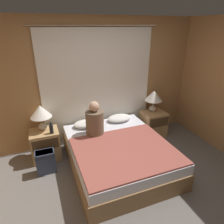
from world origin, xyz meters
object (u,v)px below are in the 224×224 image
bed (118,154)px  beer_bottle_on_left_stand (51,129)px  backpack_on_floor (46,161)px  pillow_left (86,124)px  person_left_in_bed (95,121)px  lamp_left (41,113)px  pillow_right (119,118)px  lamp_right (154,97)px  nightstand_left (46,145)px  nightstand_right (153,124)px

bed → beer_bottle_on_left_stand: (-1.03, 0.59, 0.41)m
beer_bottle_on_left_stand → backpack_on_floor: beer_bottle_on_left_stand is taller
pillow_left → person_left_in_bed: bearing=-78.8°
lamp_left → pillow_right: bearing=-0.7°
bed → lamp_left: size_ratio=4.12×
pillow_left → pillow_right: bearing=0.0°
lamp_right → bed: bearing=-145.7°
bed → nightstand_left: size_ratio=3.49×
pillow_left → beer_bottle_on_left_stand: 0.71m
beer_bottle_on_left_stand → bed: bearing=-30.0°
pillow_left → pillow_right: size_ratio=1.00×
bed → lamp_left: lamp_left is taller
bed → nightstand_right: (1.16, 0.71, 0.04)m
bed → nightstand_left: 1.37m
person_left_in_bed → backpack_on_floor: bearing=-171.7°
nightstand_right → backpack_on_floor: 2.41m
lamp_left → backpack_on_floor: (-0.04, -0.51, -0.67)m
bed → pillow_right: size_ratio=3.88×
lamp_left → lamp_right: bearing=0.0°
bed → backpack_on_floor: (-1.20, 0.28, -0.01)m
pillow_left → lamp_left: bearing=178.7°
nightstand_left → pillow_left: pillow_left is taller
beer_bottle_on_left_stand → backpack_on_floor: 0.55m
bed → person_left_in_bed: person_left_in_bed is taller
nightstand_left → backpack_on_floor: nightstand_left is taller
bed → beer_bottle_on_left_stand: beer_bottle_on_left_stand is taller
nightstand_right → lamp_left: bearing=178.1°
lamp_left → person_left_in_bed: 0.97m
bed → person_left_in_bed: 0.72m
lamp_left → backpack_on_floor: 0.84m
nightstand_left → lamp_left: lamp_left is taller
lamp_right → pillow_right: lamp_right is taller
beer_bottle_on_left_stand → pillow_right: bearing=7.5°
nightstand_left → pillow_right: 1.54m
lamp_left → pillow_right: (1.52, -0.02, -0.36)m
nightstand_left → beer_bottle_on_left_stand: bearing=-41.8°
bed → lamp_left: 1.56m
lamp_right → person_left_in_bed: person_left_in_bed is taller
pillow_right → beer_bottle_on_left_stand: bearing=-172.5°
backpack_on_floor → pillow_left: bearing=30.0°
nightstand_left → person_left_in_bed: person_left_in_bed is taller
nightstand_right → bed: bearing=-148.5°
nightstand_right → beer_bottle_on_left_stand: bearing=-176.9°
nightstand_left → nightstand_right: size_ratio=1.00×
beer_bottle_on_left_stand → backpack_on_floor: bearing=-119.4°
bed → lamp_right: lamp_right is taller
nightstand_left → lamp_right: lamp_right is taller
lamp_right → backpack_on_floor: 2.51m
lamp_left → nightstand_left: bearing=-90.0°
lamp_left → pillow_left: size_ratio=0.94×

